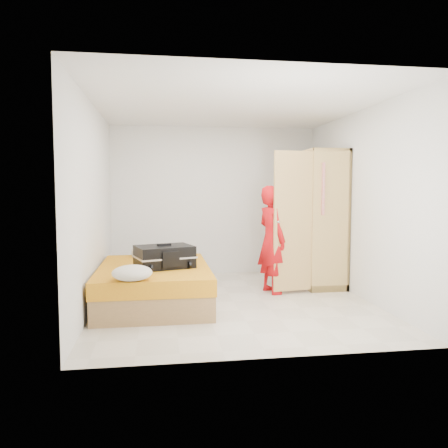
{
  "coord_description": "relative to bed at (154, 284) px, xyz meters",
  "views": [
    {
      "loc": [
        -0.96,
        -5.7,
        1.52
      ],
      "look_at": [
        -0.03,
        0.61,
        1.0
      ],
      "focal_mm": 35.0,
      "sensor_mm": 36.0,
      "label": 1
    }
  ],
  "objects": [
    {
      "name": "room",
      "position": [
        1.05,
        -0.08,
        1.05
      ],
      "size": [
        4.0,
        4.02,
        2.6
      ],
      "color": "beige",
      "rests_on": "ground"
    },
    {
      "name": "bed",
      "position": [
        0.0,
        0.0,
        0.0
      ],
      "size": [
        1.42,
        2.02,
        0.5
      ],
      "color": "#A07949",
      "rests_on": "ground"
    },
    {
      "name": "wardrobe",
      "position": [
        2.5,
        0.77,
        0.75
      ],
      "size": [
        1.17,
        1.26,
        2.1
      ],
      "color": "tan",
      "rests_on": "ground"
    },
    {
      "name": "person",
      "position": [
        1.69,
        0.36,
        0.53
      ],
      "size": [
        0.51,
        0.65,
        1.56
      ],
      "primitive_type": "imported",
      "rotation": [
        0.0,
        0.0,
        1.84
      ],
      "color": "red",
      "rests_on": "ground"
    },
    {
      "name": "suitcase",
      "position": [
        0.14,
        -0.13,
        0.39
      ],
      "size": [
        0.84,
        0.71,
        0.31
      ],
      "rotation": [
        0.0,
        0.0,
        0.3
      ],
      "color": "black",
      "rests_on": "bed"
    },
    {
      "name": "round_cushion",
      "position": [
        -0.23,
        -0.9,
        0.33
      ],
      "size": [
        0.45,
        0.45,
        0.17
      ],
      "primitive_type": "ellipsoid",
      "color": "beige",
      "rests_on": "bed"
    },
    {
      "name": "pillow",
      "position": [
        -0.04,
        0.85,
        0.3
      ],
      "size": [
        0.61,
        0.37,
        0.11
      ],
      "primitive_type": "cube",
      "rotation": [
        0.0,
        0.0,
        0.13
      ],
      "color": "beige",
      "rests_on": "bed"
    }
  ]
}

